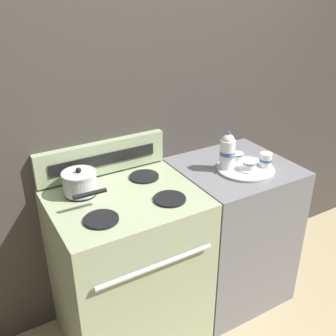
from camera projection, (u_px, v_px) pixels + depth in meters
The scene contains 11 objects.
ground_plane at pixel (178, 308), 2.56m from camera, with size 6.00×6.00×0.00m, color tan.
wall_back at pixel (151, 134), 2.33m from camera, with size 6.00×0.05×2.20m.
stove at pixel (129, 269), 2.20m from camera, with size 0.76×0.65×0.95m.
control_panel at pixel (102, 158), 2.17m from camera, with size 0.74×0.05×0.18m.
side_counter at pixel (230, 231), 2.52m from camera, with size 0.65×0.62×0.94m.
saucepan at pixel (80, 182), 1.98m from camera, with size 0.18×0.27×0.14m.
serving_tray at pixel (245, 169), 2.27m from camera, with size 0.33×0.33×0.01m.
teapot at pixel (228, 151), 2.22m from camera, with size 0.09×0.14×0.22m.
teacup_left at pixel (249, 166), 2.23m from camera, with size 0.12×0.12×0.05m.
teacup_right at pixel (237, 157), 2.33m from camera, with size 0.12×0.12×0.05m.
creamer_jug at pixel (266, 160), 2.26m from camera, with size 0.07×0.07×0.08m.
Camera 1 is at (-1.01, -1.60, 1.95)m, focal length 42.00 mm.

